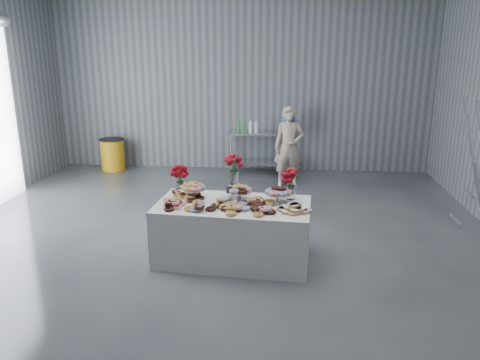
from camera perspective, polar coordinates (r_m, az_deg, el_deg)
The scene contains 17 objects.
ground at distance 6.19m, azimuth -3.60°, elevation -9.23°, with size 9.00×9.00×0.00m, color #36393E.
room_walls at distance 5.70m, azimuth -6.80°, elevation 15.93°, with size 8.04×9.04×4.02m.
display_table at distance 5.96m, azimuth -0.83°, elevation -6.32°, with size 1.90×1.00×0.75m, color white.
prep_table at distance 9.84m, azimuth 2.82°, elevation 4.30°, with size 1.50×0.60×0.90m.
donut_mounds at distance 5.76m, azimuth -0.90°, elevation -2.65°, with size 1.80×0.80×0.09m, color #D18C4C, non-canonical shape.
cake_stand_left at distance 6.04m, azimuth -5.74°, elevation -0.89°, with size 0.36×0.36×0.17m.
cake_stand_mid at distance 5.91m, azimuth -0.11°, elevation -1.18°, with size 0.36×0.36×0.17m.
cake_stand_right at distance 5.85m, azimuth 4.72°, elevation -1.42°, with size 0.36×0.36×0.17m.
danish_pile at distance 5.58m, azimuth 6.48°, elevation -3.28°, with size 0.48×0.48×0.11m, color white, non-canonical shape.
bouquet_left at distance 6.14m, azimuth -7.34°, elevation 0.87°, with size 0.26×0.26×0.42m.
bouquet_right at distance 5.94m, azimuth 6.32°, elevation 0.38°, with size 0.26×0.26×0.42m.
bouquet_center at distance 6.05m, azimuth -0.73°, elevation 1.59°, with size 0.26×0.26×0.57m.
water_jug at distance 9.74m, azimuth 5.83°, elevation 7.28°, with size 0.28×0.28×0.55m.
drink_bottles at distance 9.68m, azimuth 0.93°, elevation 6.62°, with size 0.54×0.08×0.27m, color #268C33, non-canonical shape.
person at distance 8.99m, azimuth 5.98°, elevation 4.05°, with size 0.56×0.37×1.54m, color #CC8C93.
trash_barrel at distance 10.55m, azimuth -15.27°, elevation 3.03°, with size 0.54×0.54×0.69m.
stepladder at distance 7.60m, azimuth 27.20°, elevation 1.71°, with size 0.24×0.49×1.97m, color silver, non-canonical shape.
Camera 1 is at (0.89, -5.52, 2.67)m, focal length 35.00 mm.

